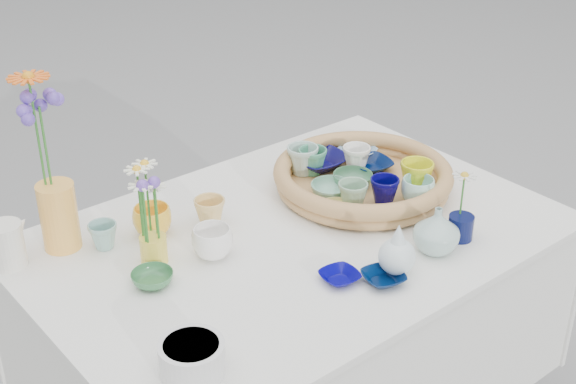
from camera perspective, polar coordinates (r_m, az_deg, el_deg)
wicker_tray at (r=2.12m, az=5.33°, el=1.00°), size 0.47×0.47×0.08m
tray_ceramic_0 at (r=2.21m, az=2.18°, el=2.22°), size 0.15×0.15×0.04m
tray_ceramic_1 at (r=2.21m, az=5.92°, el=1.92°), size 0.13×0.13×0.03m
tray_ceramic_2 at (r=2.10m, az=9.12°, el=1.10°), size 0.09×0.09×0.08m
tray_ceramic_3 at (r=2.12m, az=4.63°, el=0.88°), size 0.11×0.11×0.03m
tray_ceramic_4 at (r=2.00m, az=4.62°, el=-0.26°), size 0.09×0.09×0.07m
tray_ceramic_5 at (r=2.07m, az=3.08°, el=0.16°), size 0.12×0.12×0.03m
tray_ceramic_6 at (r=2.17m, az=1.05°, el=2.28°), size 0.09×0.09×0.08m
tray_ceramic_7 at (r=2.19m, az=4.88°, el=2.38°), size 0.10×0.10×0.07m
tray_ceramic_8 at (r=2.28m, az=4.94°, el=2.82°), size 0.11×0.11×0.02m
tray_ceramic_9 at (r=2.04m, az=6.86°, el=0.09°), size 0.08×0.08×0.07m
tray_ceramic_10 at (r=1.98m, az=3.43°, el=-1.31°), size 0.11×0.11×0.03m
tray_ceramic_11 at (r=2.05m, az=9.22°, el=0.09°), size 0.10×0.10×0.07m
tray_ceramic_12 at (r=2.17m, az=1.76°, el=2.20°), size 0.10×0.10×0.07m
loose_ceramic_0 at (r=1.95m, az=-9.63°, el=-2.04°), size 0.10×0.10×0.07m
loose_ceramic_1 at (r=1.97m, az=-5.58°, el=-1.44°), size 0.10×0.10×0.07m
loose_ceramic_2 at (r=1.78m, az=-9.62°, el=-6.09°), size 0.10×0.10×0.03m
loose_ceramic_3 at (r=1.84m, az=-5.40°, el=-3.60°), size 0.11×0.11×0.07m
loose_ceramic_4 at (r=1.77m, az=3.69°, el=-6.06°), size 0.10×0.10×0.02m
loose_ceramic_5 at (r=1.92m, az=-13.00°, el=-3.06°), size 0.08×0.08×0.06m
loose_ceramic_6 at (r=1.78m, az=6.81°, el=-6.08°), size 0.11×0.11×0.02m
fluted_bowl at (r=1.53m, az=-6.85°, el=-11.64°), size 0.14×0.14×0.07m
bud_vase_paleblue at (r=1.78m, az=7.80°, el=-3.97°), size 0.10×0.10×0.13m
bud_vase_seafoam at (r=1.88m, az=10.53°, el=-2.67°), size 0.14×0.14×0.11m
bud_vase_cobalt at (r=1.95m, az=12.18°, el=-2.47°), size 0.07×0.07×0.06m
single_daisy at (r=1.92m, az=12.29°, el=-0.20°), size 0.09×0.09×0.12m
tall_vase_yellow at (r=1.92m, az=-15.97°, el=-1.67°), size 0.10×0.10×0.16m
gerbera at (r=1.84m, az=-17.40°, el=4.04°), size 0.13×0.13×0.28m
hydrangea at (r=1.85m, az=-16.87°, el=3.12°), size 0.09×0.09×0.26m
white_pitcher at (r=1.91m, az=-19.36°, el=-3.58°), size 0.13×0.11×0.11m
daisy_cup at (r=1.84m, az=-9.53°, el=-4.05°), size 0.07×0.07×0.07m
daisy_posy at (r=1.79m, az=-10.03°, el=-0.73°), size 0.09×0.09×0.17m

